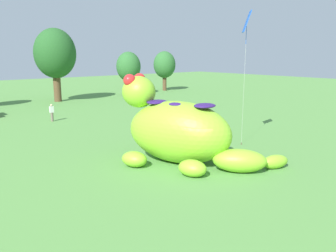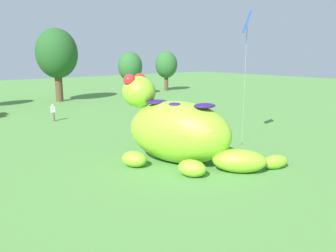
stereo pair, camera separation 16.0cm
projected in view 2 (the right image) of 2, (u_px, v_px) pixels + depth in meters
The scene contains 7 objects.
ground_plane at pixel (198, 167), 20.18m from camera, with size 160.00×160.00×0.00m, color #568E42.
giant_inflatable_creature at pixel (179, 131), 20.73m from camera, with size 7.82×9.20×5.28m.
tree_centre_left at pixel (57, 54), 46.77m from camera, with size 5.60×5.60×9.93m.
tree_centre at pixel (130, 67), 54.73m from camera, with size 3.86×3.86×6.86m.
tree_centre_right at pixel (166, 65), 61.49m from camera, with size 3.94×3.94×6.99m.
spectator_near_inflatable at pixel (53, 113), 33.72m from camera, with size 0.38×0.26×1.71m.
tethered_flying_kite at pixel (247, 24), 23.33m from camera, with size 1.13×1.13×9.36m.
Camera 2 is at (-13.58, -13.77, 6.48)m, focal length 36.79 mm.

